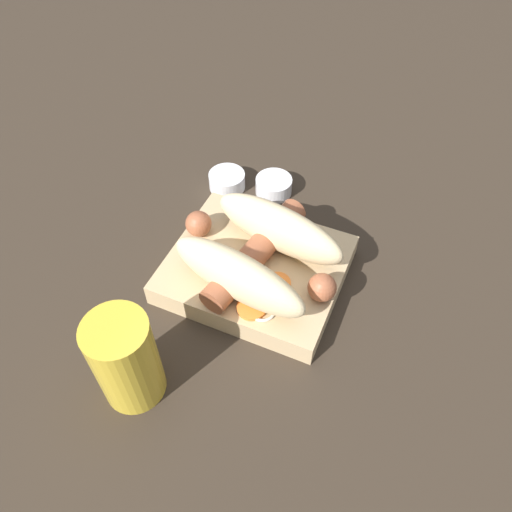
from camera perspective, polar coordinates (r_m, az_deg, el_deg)
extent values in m
plane|color=#33281E|center=(0.62, 0.00, -2.37)|extent=(3.00, 3.00, 0.00)
cube|color=tan|center=(0.60, 0.00, -1.51)|extent=(0.20, 0.18, 0.03)
ellipsoid|color=beige|center=(0.54, -2.24, -2.24)|extent=(0.17, 0.07, 0.06)
ellipsoid|color=beige|center=(0.59, 2.63, 3.21)|extent=(0.17, 0.07, 0.06)
cylinder|color=#9E5638|center=(0.58, 0.11, 0.25)|extent=(0.06, 0.18, 0.03)
sphere|color=#9E5638|center=(0.55, 7.55, -3.58)|extent=(0.03, 0.03, 0.03)
sphere|color=#9E5638|center=(0.62, -6.59, 3.69)|extent=(0.03, 0.03, 0.03)
cylinder|color=orange|center=(0.56, 1.93, -4.15)|extent=(0.04, 0.04, 0.00)
cylinder|color=orange|center=(0.57, 2.48, -3.08)|extent=(0.03, 0.03, 0.00)
cylinder|color=orange|center=(0.55, -0.48, -5.89)|extent=(0.03, 0.03, 0.00)
cylinder|color=orange|center=(0.56, 0.44, -4.38)|extent=(0.03, 0.03, 0.00)
torus|color=silver|center=(0.55, 0.72, -6.20)|extent=(0.03, 0.03, 0.00)
cylinder|color=white|center=(0.71, 2.04, 8.02)|extent=(0.05, 0.05, 0.02)
cylinder|color=maroon|center=(0.72, 2.02, 7.62)|extent=(0.04, 0.04, 0.01)
cylinder|color=white|center=(0.72, -3.34, 8.59)|extent=(0.05, 0.05, 0.02)
cylinder|color=white|center=(0.73, -3.31, 8.19)|extent=(0.04, 0.04, 0.01)
cylinder|color=gold|center=(0.51, -14.66, -11.43)|extent=(0.06, 0.06, 0.11)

